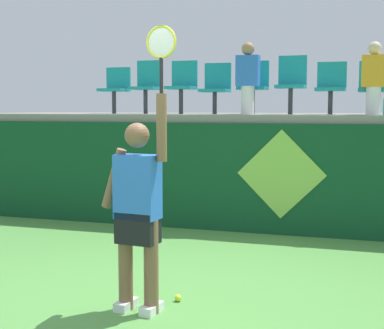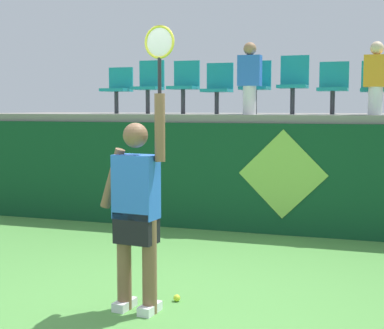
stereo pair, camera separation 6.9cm
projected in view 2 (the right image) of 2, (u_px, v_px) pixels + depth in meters
ground_plane at (157, 306)px, 5.34m from camera, size 40.00×40.00×0.00m
court_back_wall at (244, 177)px, 8.49m from camera, size 10.07×0.20×1.59m
spectator_platform at (264, 117)px, 9.76m from camera, size 10.07×2.96×0.12m
tennis_player at (137, 207)px, 5.11m from camera, size 0.75×0.30×2.51m
tennis_ball at (177, 298)px, 5.46m from camera, size 0.07×0.07×0.07m
stadium_chair_0 at (118, 87)px, 9.87m from camera, size 0.44×0.42×0.79m
stadium_chair_1 at (149, 84)px, 9.69m from camera, size 0.44×0.42×0.89m
stadium_chair_2 at (185, 84)px, 9.49m from camera, size 0.44×0.42×0.87m
stadium_chair_3 at (218, 86)px, 9.32m from camera, size 0.44×0.42×0.82m
stadium_chair_4 at (256, 84)px, 9.12m from camera, size 0.44×0.42×0.84m
stadium_chair_5 at (294, 81)px, 8.94m from camera, size 0.44×0.42×0.91m
stadium_chair_6 at (333, 85)px, 8.75m from camera, size 0.44×0.42×0.80m
stadium_chair_7 at (376, 85)px, 8.56m from camera, size 0.44×0.42×0.80m
spectator_0 at (376, 77)px, 8.16m from camera, size 0.34×0.20×1.03m
spectator_1 at (250, 77)px, 8.70m from camera, size 0.34×0.20×1.08m
wall_signage_mount at (282, 235)px, 8.28m from camera, size 1.27×0.01×1.51m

